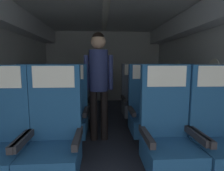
% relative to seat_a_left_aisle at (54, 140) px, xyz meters
% --- Properties ---
extents(ground, '(3.72, 5.87, 0.02)m').
position_rel_seat_a_left_aisle_xyz_m(ground, '(0.53, 1.17, -0.49)').
color(ground, '#2D3342').
extents(fuselage_shell, '(3.60, 5.52, 2.18)m').
position_rel_seat_a_left_aisle_xyz_m(fuselage_shell, '(0.53, 1.44, 1.08)').
color(fuselage_shell, silver).
rests_on(fuselage_shell, ground).
extents(seat_a_left_aisle, '(0.50, 0.49, 1.16)m').
position_rel_seat_a_left_aisle_xyz_m(seat_a_left_aisle, '(0.00, 0.00, 0.00)').
color(seat_a_left_aisle, '#38383D').
rests_on(seat_a_left_aisle, ground).
extents(seat_a_right_aisle, '(0.50, 0.49, 1.16)m').
position_rel_seat_a_left_aisle_xyz_m(seat_a_right_aisle, '(1.55, -0.02, 0.00)').
color(seat_a_right_aisle, '#38383D').
rests_on(seat_a_right_aisle, ground).
extents(seat_a_right_window, '(0.50, 0.49, 1.16)m').
position_rel_seat_a_left_aisle_xyz_m(seat_a_right_window, '(1.06, -0.00, 0.00)').
color(seat_a_right_window, '#38383D').
rests_on(seat_a_right_window, ground).
extents(seat_b_left_window, '(0.50, 0.49, 1.16)m').
position_rel_seat_a_left_aisle_xyz_m(seat_b_left_window, '(-0.48, 0.83, 0.00)').
color(seat_b_left_window, '#38383D').
rests_on(seat_b_left_window, ground).
extents(seat_b_left_aisle, '(0.50, 0.49, 1.16)m').
position_rel_seat_a_left_aisle_xyz_m(seat_b_left_aisle, '(0.00, 0.84, 0.00)').
color(seat_b_left_aisle, '#38383D').
rests_on(seat_b_left_aisle, ground).
extents(seat_b_right_aisle, '(0.50, 0.49, 1.16)m').
position_rel_seat_a_left_aisle_xyz_m(seat_b_right_aisle, '(1.55, 0.83, 0.00)').
color(seat_b_right_aisle, '#38383D').
rests_on(seat_b_right_aisle, ground).
extents(seat_b_right_window, '(0.50, 0.49, 1.16)m').
position_rel_seat_a_left_aisle_xyz_m(seat_b_right_window, '(1.08, 0.84, 0.00)').
color(seat_b_right_window, '#38383D').
rests_on(seat_b_right_window, ground).
extents(seat_c_left_window, '(0.50, 0.49, 1.16)m').
position_rel_seat_a_left_aisle_xyz_m(seat_c_left_window, '(-0.47, 1.69, 0.00)').
color(seat_c_left_window, '#38383D').
rests_on(seat_c_left_window, ground).
extents(seat_c_left_aisle, '(0.50, 0.49, 1.16)m').
position_rel_seat_a_left_aisle_xyz_m(seat_c_left_aisle, '(0.00, 1.68, 0.00)').
color(seat_c_left_aisle, '#38383D').
rests_on(seat_c_left_aisle, ground).
extents(seat_c_right_aisle, '(0.50, 0.49, 1.16)m').
position_rel_seat_a_left_aisle_xyz_m(seat_c_right_aisle, '(1.55, 1.69, 0.00)').
color(seat_c_right_aisle, '#38383D').
rests_on(seat_c_right_aisle, ground).
extents(seat_c_right_window, '(0.50, 0.49, 1.16)m').
position_rel_seat_a_left_aisle_xyz_m(seat_c_right_window, '(1.08, 1.68, 0.00)').
color(seat_c_right_window, '#38383D').
rests_on(seat_c_right_window, ground).
extents(flight_attendant, '(0.43, 0.28, 1.62)m').
position_rel_seat_a_left_aisle_xyz_m(flight_attendant, '(0.40, 1.06, 0.52)').
color(flight_attendant, black).
rests_on(flight_attendant, ground).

